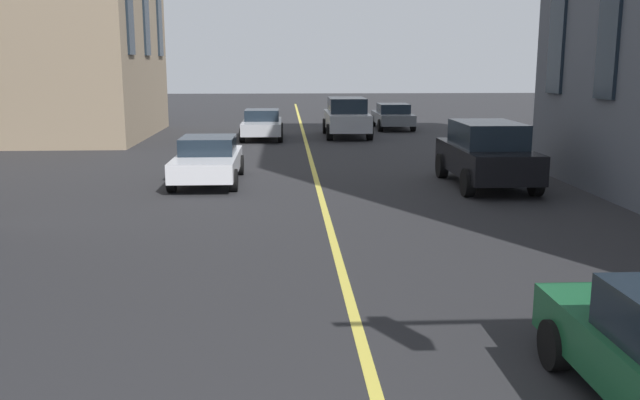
{
  "coord_description": "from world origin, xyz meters",
  "views": [
    {
      "loc": [
        0.27,
        0.97,
        3.58
      ],
      "look_at": [
        12.02,
        0.36,
        1.21
      ],
      "focal_mm": 38.48,
      "sensor_mm": 36.0,
      "label": 1
    }
  ],
  "objects_px": {
    "car_black_parked_a": "(486,153)",
    "car_white_trailing": "(208,159)",
    "car_grey_mid": "(393,116)",
    "car_silver_far": "(262,124)",
    "car_silver_parked_b": "(347,117)"
  },
  "relations": [
    {
      "from": "car_white_trailing",
      "to": "car_silver_parked_b",
      "type": "bearing_deg",
      "value": -22.86
    },
    {
      "from": "car_silver_far",
      "to": "car_silver_parked_b",
      "type": "height_order",
      "value": "car_silver_parked_b"
    },
    {
      "from": "car_black_parked_a",
      "to": "car_silver_parked_b",
      "type": "bearing_deg",
      "value": 11.74
    },
    {
      "from": "car_black_parked_a",
      "to": "car_silver_far",
      "type": "bearing_deg",
      "value": 28.11
    },
    {
      "from": "car_black_parked_a",
      "to": "car_white_trailing",
      "type": "height_order",
      "value": "car_black_parked_a"
    },
    {
      "from": "car_white_trailing",
      "to": "car_silver_parked_b",
      "type": "relative_size",
      "value": 0.94
    },
    {
      "from": "car_white_trailing",
      "to": "car_grey_mid",
      "type": "bearing_deg",
      "value": -26.42
    },
    {
      "from": "car_silver_far",
      "to": "car_silver_parked_b",
      "type": "xyz_separation_m",
      "value": [
        0.73,
        -4.07,
        0.27
      ]
    },
    {
      "from": "car_grey_mid",
      "to": "car_black_parked_a",
      "type": "bearing_deg",
      "value": 180.0
    },
    {
      "from": "car_silver_far",
      "to": "car_grey_mid",
      "type": "bearing_deg",
      "value": -56.74
    },
    {
      "from": "car_black_parked_a",
      "to": "car_white_trailing",
      "type": "xyz_separation_m",
      "value": [
        1.03,
        8.18,
        -0.27
      ]
    },
    {
      "from": "car_grey_mid",
      "to": "car_black_parked_a",
      "type": "xyz_separation_m",
      "value": [
        -17.49,
        0.0,
        0.27
      ]
    },
    {
      "from": "car_grey_mid",
      "to": "car_silver_parked_b",
      "type": "bearing_deg",
      "value": 143.22
    },
    {
      "from": "car_silver_parked_b",
      "to": "car_grey_mid",
      "type": "bearing_deg",
      "value": -36.78
    },
    {
      "from": "car_silver_parked_b",
      "to": "car_black_parked_a",
      "type": "bearing_deg",
      "value": -168.26
    }
  ]
}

